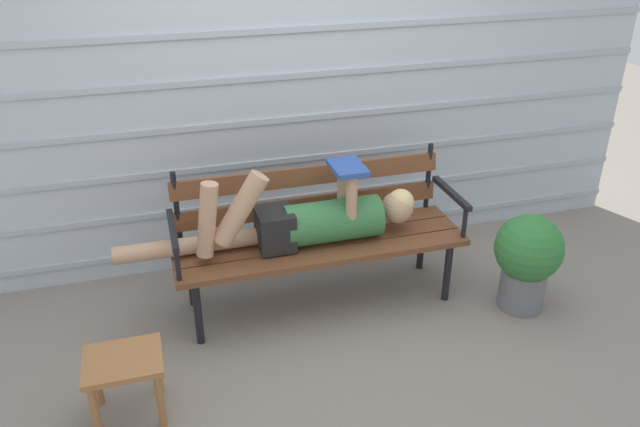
{
  "coord_description": "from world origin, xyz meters",
  "views": [
    {
      "loc": [
        -0.89,
        -2.91,
        2.25
      ],
      "look_at": [
        0.0,
        0.13,
        0.61
      ],
      "focal_mm": 35.29,
      "sensor_mm": 36.0,
      "label": 1
    }
  ],
  "objects_px": {
    "park_bench": "(317,229)",
    "potted_plant": "(527,257)",
    "reclining_person": "(309,220)",
    "footstool": "(124,371)"
  },
  "relations": [
    {
      "from": "park_bench",
      "to": "footstool",
      "type": "height_order",
      "value": "park_bench"
    },
    {
      "from": "reclining_person",
      "to": "footstool",
      "type": "xyz_separation_m",
      "value": [
        -1.06,
        -0.64,
        -0.31
      ]
    },
    {
      "from": "park_bench",
      "to": "potted_plant",
      "type": "bearing_deg",
      "value": -21.35
    },
    {
      "from": "reclining_person",
      "to": "potted_plant",
      "type": "bearing_deg",
      "value": -17.24
    },
    {
      "from": "potted_plant",
      "to": "park_bench",
      "type": "bearing_deg",
      "value": 158.65
    },
    {
      "from": "footstool",
      "to": "potted_plant",
      "type": "relative_size",
      "value": 0.59
    },
    {
      "from": "park_bench",
      "to": "potted_plant",
      "type": "height_order",
      "value": "park_bench"
    },
    {
      "from": "park_bench",
      "to": "reclining_person",
      "type": "relative_size",
      "value": 0.98
    },
    {
      "from": "park_bench",
      "to": "reclining_person",
      "type": "distance_m",
      "value": 0.15
    },
    {
      "from": "footstool",
      "to": "potted_plant",
      "type": "xyz_separation_m",
      "value": [
        2.28,
        0.26,
        0.07
      ]
    }
  ]
}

